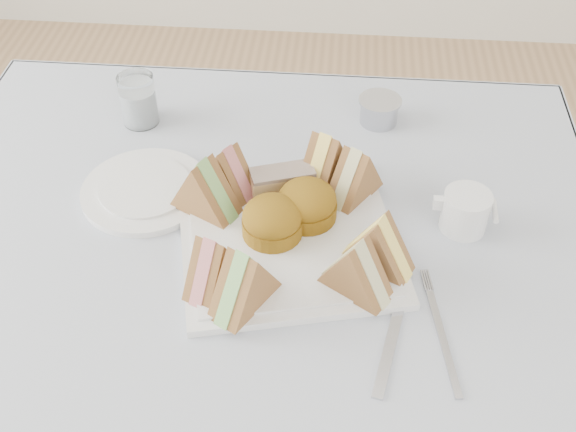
# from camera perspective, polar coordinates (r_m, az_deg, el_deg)

# --- Properties ---
(table) EXTENTS (0.90, 0.90, 0.74)m
(table) POSITION_cam_1_polar(r_m,az_deg,el_deg) (1.28, -2.73, -16.18)
(table) COLOR brown
(table) RESTS_ON floor
(tablecloth) EXTENTS (1.02, 1.02, 0.01)m
(tablecloth) POSITION_cam_1_polar(r_m,az_deg,el_deg) (0.98, -3.45, -5.03)
(tablecloth) COLOR #B8BDC5
(tablecloth) RESTS_ON table
(serving_plate) EXTENTS (0.36, 0.36, 0.01)m
(serving_plate) POSITION_cam_1_polar(r_m,az_deg,el_deg) (1.01, -0.00, -1.80)
(serving_plate) COLOR silver
(serving_plate) RESTS_ON tablecloth
(sandwich_fl_a) EXTENTS (0.07, 0.10, 0.08)m
(sandwich_fl_a) POSITION_cam_1_polar(r_m,az_deg,el_deg) (0.93, -6.03, -3.60)
(sandwich_fl_a) COLOR #9E5B36
(sandwich_fl_a) RESTS_ON serving_plate
(sandwich_fl_b) EXTENTS (0.09, 0.11, 0.09)m
(sandwich_fl_b) POSITION_cam_1_polar(r_m,az_deg,el_deg) (0.90, -3.49, -4.90)
(sandwich_fl_b) COLOR #9E5B36
(sandwich_fl_b) RESTS_ON serving_plate
(sandwich_fr_a) EXTENTS (0.11, 0.08, 0.09)m
(sandwich_fr_a) POSITION_cam_1_polar(r_m,az_deg,el_deg) (0.95, 7.17, -2.06)
(sandwich_fr_a) COLOR #9E5B36
(sandwich_fr_a) RESTS_ON serving_plate
(sandwich_fr_b) EXTENTS (0.10, 0.09, 0.08)m
(sandwich_fr_b) POSITION_cam_1_polar(r_m,az_deg,el_deg) (0.92, 5.45, -3.98)
(sandwich_fr_b) COLOR #9E5B36
(sandwich_fr_b) RESTS_ON serving_plate
(sandwich_bl_a) EXTENTS (0.11, 0.09, 0.09)m
(sandwich_bl_a) POSITION_cam_1_polar(r_m,az_deg,el_deg) (1.03, -6.63, 2.40)
(sandwich_bl_a) COLOR #9E5B36
(sandwich_bl_a) RESTS_ON serving_plate
(sandwich_bl_b) EXTENTS (0.10, 0.09, 0.08)m
(sandwich_bl_b) POSITION_cam_1_polar(r_m,az_deg,el_deg) (1.06, -4.71, 3.71)
(sandwich_bl_b) COLOR #9E5B36
(sandwich_bl_b) RESTS_ON serving_plate
(sandwich_br_a) EXTENTS (0.09, 0.10, 0.08)m
(sandwich_br_a) POSITION_cam_1_polar(r_m,az_deg,el_deg) (1.05, 5.32, 3.43)
(sandwich_br_a) COLOR #9E5B36
(sandwich_br_a) RESTS_ON serving_plate
(sandwich_br_b) EXTENTS (0.09, 0.11, 0.09)m
(sandwich_br_b) POSITION_cam_1_polar(r_m,az_deg,el_deg) (1.07, 2.93, 4.58)
(sandwich_br_b) COLOR #9E5B36
(sandwich_br_b) RESTS_ON serving_plate
(scone_left) EXTENTS (0.11, 0.11, 0.06)m
(scone_left) POSITION_cam_1_polar(r_m,az_deg,el_deg) (0.99, -1.26, -0.31)
(scone_left) COLOR #956516
(scone_left) RESTS_ON serving_plate
(scone_right) EXTENTS (0.11, 0.11, 0.06)m
(scone_right) POSITION_cam_1_polar(r_m,az_deg,el_deg) (1.02, 1.51, 1.01)
(scone_right) COLOR #956516
(scone_right) RESTS_ON serving_plate
(pastry_slice) EXTENTS (0.10, 0.06, 0.04)m
(pastry_slice) POSITION_cam_1_polar(r_m,az_deg,el_deg) (1.06, -0.44, 2.71)
(pastry_slice) COLOR tan
(pastry_slice) RESTS_ON serving_plate
(side_plate) EXTENTS (0.23, 0.23, 0.01)m
(side_plate) POSITION_cam_1_polar(r_m,az_deg,el_deg) (1.11, -11.18, 1.98)
(side_plate) COLOR silver
(side_plate) RESTS_ON tablecloth
(water_glass) EXTENTS (0.08, 0.08, 0.09)m
(water_glass) POSITION_cam_1_polar(r_m,az_deg,el_deg) (1.24, -11.75, 8.99)
(water_glass) COLOR white
(water_glass) RESTS_ON tablecloth
(tea_strainer) EXTENTS (0.09, 0.09, 0.04)m
(tea_strainer) POSITION_cam_1_polar(r_m,az_deg,el_deg) (1.23, 7.21, 8.18)
(tea_strainer) COLOR #AFAFB8
(tea_strainer) RESTS_ON tablecloth
(knife) EXTENTS (0.05, 0.18, 0.00)m
(knife) POSITION_cam_1_polar(r_m,az_deg,el_deg) (0.91, 8.19, -9.59)
(knife) COLOR #AFAFB8
(knife) RESTS_ON tablecloth
(fork) EXTENTS (0.03, 0.16, 0.00)m
(fork) POSITION_cam_1_polar(r_m,az_deg,el_deg) (0.92, 12.17, -9.65)
(fork) COLOR #AFAFB8
(fork) RESTS_ON tablecloth
(creamer_jug) EXTENTS (0.07, 0.07, 0.06)m
(creamer_jug) POSITION_cam_1_polar(r_m,az_deg,el_deg) (1.05, 13.84, 0.37)
(creamer_jug) COLOR silver
(creamer_jug) RESTS_ON tablecloth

